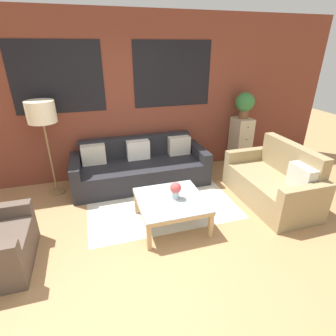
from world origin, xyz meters
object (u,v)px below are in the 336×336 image
at_px(couch_dark, 141,168).
at_px(drawer_cabinet, 240,142).
at_px(settee_vintage, 273,183).
at_px(floor_lamp, 42,115).
at_px(flower_vase, 176,189).
at_px(potted_plant, 245,103).
at_px(coffee_table, 171,203).

bearing_deg(couch_dark, drawer_cabinet, 5.45).
relative_size(settee_vintage, floor_lamp, 1.00).
bearing_deg(flower_vase, potted_plant, 39.23).
bearing_deg(flower_vase, couch_dark, 98.88).
xyz_separation_m(coffee_table, potted_plant, (1.95, 1.55, 0.92)).
xyz_separation_m(couch_dark, flower_vase, (0.21, -1.34, 0.26)).
distance_m(couch_dark, floor_lamp, 1.78).
bearing_deg(couch_dark, flower_vase, -81.12).
xyz_separation_m(coffee_table, flower_vase, (0.06, 0.00, 0.19)).
bearing_deg(settee_vintage, coffee_table, -175.94).
distance_m(coffee_table, flower_vase, 0.20).
distance_m(floor_lamp, flower_vase, 2.31).
xyz_separation_m(couch_dark, settee_vintage, (1.86, -1.22, 0.03)).
bearing_deg(drawer_cabinet, floor_lamp, -177.76).
height_order(couch_dark, drawer_cabinet, drawer_cabinet).
bearing_deg(coffee_table, drawer_cabinet, 38.36).
xyz_separation_m(floor_lamp, drawer_cabinet, (3.55, 0.14, -0.83)).
bearing_deg(drawer_cabinet, potted_plant, 90.00).
bearing_deg(couch_dark, potted_plant, 5.45).
bearing_deg(settee_vintage, drawer_cabinet, 80.48).
relative_size(coffee_table, drawer_cabinet, 0.90).
distance_m(settee_vintage, potted_plant, 1.73).
bearing_deg(potted_plant, coffee_table, -141.64).
bearing_deg(floor_lamp, settee_vintage, -21.26).
bearing_deg(couch_dark, floor_lamp, 177.54).
bearing_deg(coffee_table, potted_plant, 38.36).
height_order(couch_dark, floor_lamp, floor_lamp).
height_order(floor_lamp, flower_vase, floor_lamp).
bearing_deg(couch_dark, coffee_table, -83.71).
relative_size(floor_lamp, potted_plant, 3.10).
xyz_separation_m(coffee_table, floor_lamp, (-1.59, 1.41, 0.98)).
height_order(settee_vintage, drawer_cabinet, drawer_cabinet).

